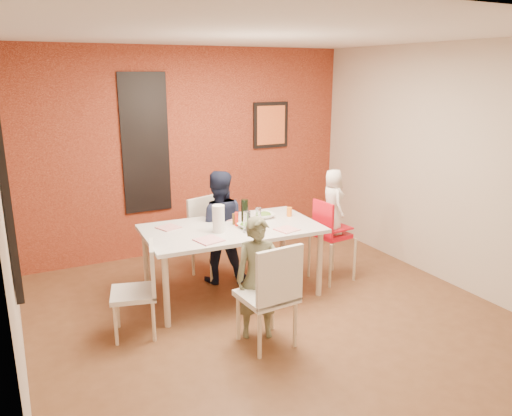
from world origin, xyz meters
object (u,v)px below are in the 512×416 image
chair_near (272,291)px  child_far (218,227)px  chair_left (142,285)px  child_near (258,278)px  toddler (333,202)px  wine_bottle (245,212)px  dining_table (232,233)px  paper_towel_roll (218,219)px  high_chair (330,233)px  chair_far (209,232)px

chair_near → child_far: 1.59m
chair_near → chair_left: 1.21m
chair_left → child_near: (0.94, -0.51, 0.08)m
chair_near → child_near: child_near is taller
child_near → toddler: toddler is taller
toddler → wine_bottle: (-1.04, 0.15, -0.03)m
dining_table → wine_bottle: bearing=-2.6°
dining_table → chair_left: (-1.10, -0.42, -0.22)m
chair_near → child_near: bearing=-92.9°
child_near → paper_towel_roll: bearing=113.5°
toddler → wine_bottle: size_ratio=2.62×
chair_left → high_chair: (2.27, 0.26, 0.09)m
child_far → wine_bottle: 0.51m
high_chair → wine_bottle: (-1.02, 0.15, 0.34)m
paper_towel_roll → wine_bottle: bearing=14.8°
dining_table → high_chair: 1.19m
chair_left → paper_towel_roll: 1.05m
chair_far → chair_left: 1.52m
wine_bottle → paper_towel_roll: (-0.34, -0.09, -0.00)m
high_chair → child_far: 1.29m
child_far → toddler: toddler is taller
chair_near → high_chair: bearing=-146.8°
chair_far → toddler: 1.51m
chair_left → dining_table: bearing=125.2°
dining_table → chair_far: size_ratio=2.02×
child_near → paper_towel_roll: size_ratio=4.01×
dining_table → child_near: (-0.16, -0.93, -0.13)m
paper_towel_roll → high_chair: bearing=-2.5°
chair_near → paper_towel_roll: size_ratio=3.42×
dining_table → wine_bottle: 0.26m
child_far → chair_far: bearing=-65.0°
child_far → toddler: (1.18, -0.56, 0.29)m
paper_towel_roll → child_far: bearing=67.8°
child_near → toddler: size_ratio=1.52×
dining_table → chair_far: bearing=90.9°
high_chair → child_far: size_ratio=0.74×
chair_left → paper_towel_roll: (0.91, 0.32, 0.43)m
chair_near → paper_towel_roll: (-0.04, 1.08, 0.37)m
child_near → toddler: 1.61m
dining_table → chair_left: bearing=-159.1°
chair_near → wine_bottle: (0.30, 1.17, 0.37)m
chair_left → high_chair: bearing=110.9°
child_far → paper_towel_roll: child_far is taller
child_near → wine_bottle: 1.03m
high_chair → chair_left: bearing=90.2°
chair_near → chair_far: 1.83m
high_chair → paper_towel_roll: size_ratio=3.39×
chair_left → wine_bottle: 1.38m
toddler → chair_near: bearing=137.3°
dining_table → child_far: bearing=88.1°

